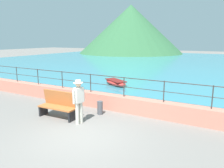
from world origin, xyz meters
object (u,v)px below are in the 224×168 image
at_px(bollard, 100,108).
at_px(boat_2, 116,82).
at_px(bench_main, 58,105).
at_px(person_walking, 79,100).

relative_size(bollard, boat_2, 0.24).
height_order(bench_main, person_walking, person_walking).
bearing_deg(bench_main, boat_2, 98.07).
bearing_deg(person_walking, boat_2, 107.28).
relative_size(bench_main, person_walking, 0.98).
height_order(person_walking, boat_2, person_walking).
relative_size(person_walking, boat_2, 0.72).
xyz_separation_m(person_walking, bollard, (0.13, 1.32, -0.68)).
bearing_deg(bollard, person_walking, -95.47).
relative_size(person_walking, bollard, 2.95).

